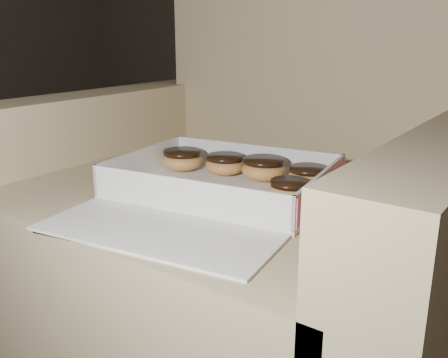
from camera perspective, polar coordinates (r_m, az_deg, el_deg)
name	(u,v)px	position (r m, az deg, el deg)	size (l,w,h in m)	color
armchair	(244,233)	(1.15, 2.30, -6.13)	(0.99, 0.84, 1.04)	tan
bakery_box	(215,192)	(0.94, -0.99, -1.52)	(0.46, 0.52, 0.07)	silver
donut_a	(225,164)	(1.07, 0.11, 1.74)	(0.09, 0.09, 0.04)	#C79145
donut_b	(290,190)	(0.91, 7.54, -1.25)	(0.08, 0.08, 0.04)	#C79145
donut_c	(308,176)	(1.00, 9.62, 0.34)	(0.08, 0.08, 0.04)	#C79145
donut_d	(183,159)	(1.11, -4.76, 2.25)	(0.09, 0.09, 0.05)	#C79145
donut_e	(264,168)	(1.03, 4.57, 1.23)	(0.09, 0.09, 0.05)	#C79145
crumb_a	(244,212)	(0.85, 2.27, -3.78)	(0.01, 0.01, 0.00)	black
crumb_b	(138,195)	(0.95, -9.77, -1.80)	(0.01, 0.01, 0.00)	black
crumb_c	(183,189)	(0.97, -4.70, -1.11)	(0.01, 0.01, 0.00)	black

